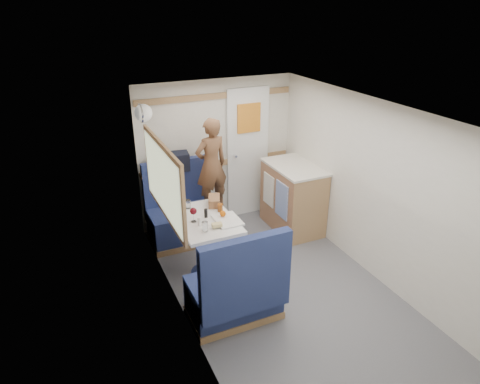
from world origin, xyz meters
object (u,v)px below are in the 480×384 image
bench_near (236,295)px  bread_loaf (214,201)px  beer_glass (220,208)px  wine_glass (193,212)px  tumbler_mid (188,204)px  duffel_bag (170,162)px  salt_grinder (199,221)px  cheese_block (217,225)px  dome_light (143,113)px  galley_counter (293,197)px  pepper_grinder (206,213)px  tumbler_left (205,227)px  person (211,165)px  bench_far (183,219)px  tray (227,220)px  dinette_table (205,231)px  orange_fruit (223,214)px

bench_near → bread_loaf: size_ratio=4.37×
beer_glass → bread_loaf: bread_loaf is taller
wine_glass → tumbler_mid: size_ratio=1.63×
duffel_bag → salt_grinder: size_ratio=4.83×
salt_grinder → tumbler_mid: bearing=87.8°
cheese_block → bread_loaf: bread_loaf is taller
dome_light → galley_counter: (1.86, -0.30, -1.28)m
tumbler_mid → pepper_grinder: 0.32m
tumbler_left → cheese_block: bearing=5.3°
dome_light → galley_counter: 2.28m
dome_light → person: 1.04m
galley_counter → beer_glass: size_ratio=9.90×
bench_far → duffel_bag: bearing=100.6°
bench_far → galley_counter: (1.47, -0.31, 0.17)m
bench_far → dome_light: (-0.39, -0.01, 1.45)m
tray → wine_glass: 0.38m
dinette_table → pepper_grinder: size_ratio=9.08×
dinette_table → dome_light: (-0.39, 0.85, 1.18)m
tray → bench_far: bearing=101.8°
bench_far → orange_fruit: (0.20, -0.93, 0.47)m
galley_counter → pepper_grinder: (-1.44, -0.53, 0.30)m
salt_grinder → bread_loaf: (0.33, 0.40, 0.00)m
duffel_bag → tumbler_mid: (-0.04, -0.80, -0.24)m
bench_near → person: (0.36, 1.58, 0.75)m
wine_glass → bench_far: bearing=81.7°
bench_far → bread_loaf: size_ratio=4.37×
dinette_table → bench_near: size_ratio=0.88×
tray → dome_light: bearing=121.0°
tumbler_left → tumbler_mid: 0.59m
dome_light → galley_counter: bearing=-9.2°
bench_near → beer_glass: (0.23, 0.96, 0.47)m
duffel_bag → wine_glass: 1.16m
cheese_block → bread_loaf: bearing=71.9°
dinette_table → beer_glass: size_ratio=9.90×
dinette_table → tray: size_ratio=2.66×
salt_grinder → orange_fruit: bearing=11.5°
person → beer_glass: size_ratio=12.85×
orange_fruit → bread_loaf: 0.34m
cheese_block → wine_glass: size_ratio=0.63×
wine_glass → salt_grinder: wine_glass is taller
person → tumbler_left: size_ratio=11.06×
salt_grinder → tray: bearing=-5.4°
wine_glass → tray: bearing=-21.0°
person → bread_loaf: (-0.14, -0.44, -0.28)m
orange_fruit → wine_glass: wine_glass is taller
salt_grinder → person: bearing=61.1°
bench_near → salt_grinder: bearing=97.8°
person → tumbler_mid: size_ratio=11.61×
wine_glass → tumbler_left: (0.04, -0.24, -0.07)m
dome_light → tumbler_mid: 1.15m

